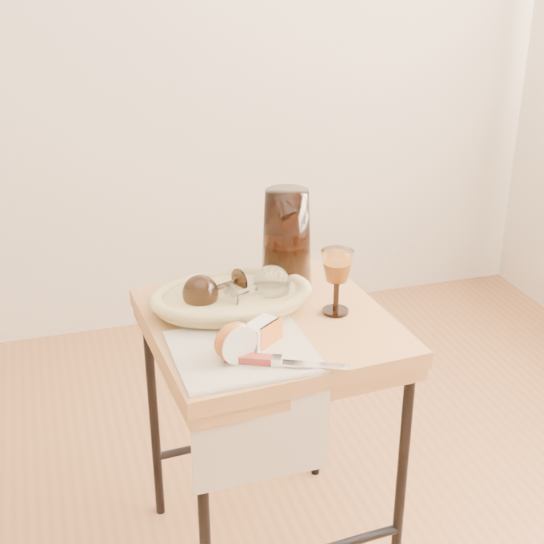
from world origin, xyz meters
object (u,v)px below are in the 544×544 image
object	(u,v)px
wine_goblet	(337,282)
apple_half	(233,341)
side_table	(270,441)
bread_basket	(232,301)
pitcher	(287,238)
goblet_lying_a	(217,287)
tea_towel	(242,351)
table_knife	(281,361)
goblet_lying_b	(255,289)

from	to	relation	value
wine_goblet	apple_half	world-z (taller)	wine_goblet
side_table	bread_basket	xyz separation A→B (m)	(-0.07, 0.06, 0.35)
pitcher	wine_goblet	distance (m)	0.19
goblet_lying_a	bread_basket	bearing A→B (deg)	132.05
tea_towel	wine_goblet	xyz separation A→B (m)	(0.24, 0.11, 0.07)
goblet_lying_a	table_knife	size ratio (longest dim) A/B	0.56
apple_half	table_knife	distance (m)	0.10
side_table	tea_towel	bearing A→B (deg)	-127.17
tea_towel	bread_basket	world-z (taller)	bread_basket
bread_basket	goblet_lying_a	world-z (taller)	goblet_lying_a
goblet_lying_b	table_knife	bearing A→B (deg)	-110.12
side_table	wine_goblet	world-z (taller)	wine_goblet
side_table	apple_half	distance (m)	0.42
goblet_lying_a	side_table	bearing A→B (deg)	119.22
tea_towel	apple_half	xyz separation A→B (m)	(-0.03, -0.03, 0.04)
side_table	bread_basket	distance (m)	0.36
pitcher	bread_basket	bearing A→B (deg)	-171.90
tea_towel	pitcher	size ratio (longest dim) A/B	1.02
goblet_lying_b	tea_towel	bearing A→B (deg)	-129.56
side_table	pitcher	bearing A→B (deg)	60.61
pitcher	table_knife	size ratio (longest dim) A/B	1.16
pitcher	wine_goblet	world-z (taller)	pitcher
tea_towel	bread_basket	size ratio (longest dim) A/B	0.86
pitcher	apple_half	xyz separation A→B (m)	(-0.21, -0.31, -0.07)
tea_towel	goblet_lying_b	world-z (taller)	goblet_lying_b
goblet_lying_a	apple_half	world-z (taller)	goblet_lying_a
bread_basket	tea_towel	bearing A→B (deg)	-97.96
side_table	goblet_lying_b	bearing A→B (deg)	113.66
goblet_lying_a	goblet_lying_b	distance (m)	0.08
wine_goblet	table_knife	world-z (taller)	wine_goblet
tea_towel	goblet_lying_b	distance (m)	0.19
bread_basket	pitcher	distance (m)	0.21
goblet_lying_b	side_table	bearing A→B (deg)	-82.30
goblet_lying_a	apple_half	size ratio (longest dim) A/B	1.52
bread_basket	wine_goblet	bearing A→B (deg)	-20.46
wine_goblet	goblet_lying_a	bearing A→B (deg)	158.74
goblet_lying_a	table_knife	world-z (taller)	goblet_lying_a
bread_basket	goblet_lying_a	distance (m)	0.04
tea_towel	goblet_lying_a	world-z (taller)	goblet_lying_a
wine_goblet	apple_half	size ratio (longest dim) A/B	1.74
pitcher	goblet_lying_b	bearing A→B (deg)	-157.08
goblet_lying_a	apple_half	bearing A→B (deg)	62.87
goblet_lying_a	wine_goblet	bearing A→B (deg)	137.36
goblet_lying_a	pitcher	bearing A→B (deg)	-177.59
tea_towel	table_knife	bearing A→B (deg)	-55.83
wine_goblet	apple_half	xyz separation A→B (m)	(-0.27, -0.14, -0.03)
tea_towel	pitcher	world-z (taller)	pitcher
tea_towel	apple_half	world-z (taller)	apple_half
bread_basket	pitcher	size ratio (longest dim) A/B	1.18
goblet_lying_b	bread_basket	bearing A→B (deg)	142.24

